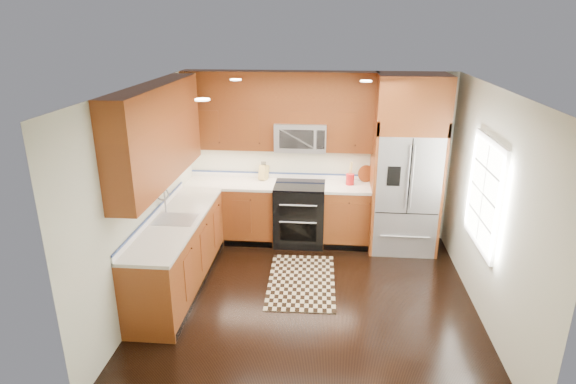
# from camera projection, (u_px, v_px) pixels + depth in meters

# --- Properties ---
(ground) EXTENTS (4.00, 4.00, 0.00)m
(ground) POSITION_uv_depth(u_px,v_px,m) (310.00, 300.00, 5.98)
(ground) COLOR black
(ground) RESTS_ON ground
(wall_back) EXTENTS (4.00, 0.02, 2.60)m
(wall_back) POSITION_uv_depth(u_px,v_px,m) (318.00, 157.00, 7.42)
(wall_back) COLOR beige
(wall_back) RESTS_ON ground
(wall_left) EXTENTS (0.02, 4.00, 2.60)m
(wall_left) POSITION_uv_depth(u_px,v_px,m) (144.00, 197.00, 5.72)
(wall_left) COLOR beige
(wall_left) RESTS_ON ground
(wall_right) EXTENTS (0.02, 4.00, 2.60)m
(wall_right) POSITION_uv_depth(u_px,v_px,m) (490.00, 208.00, 5.37)
(wall_right) COLOR beige
(wall_right) RESTS_ON ground
(window) EXTENTS (0.04, 1.10, 1.30)m
(window) POSITION_uv_depth(u_px,v_px,m) (484.00, 194.00, 5.53)
(window) COLOR white
(window) RESTS_ON ground
(base_cabinets) EXTENTS (2.85, 3.00, 0.90)m
(base_cabinets) POSITION_uv_depth(u_px,v_px,m) (226.00, 233.00, 6.78)
(base_cabinets) COLOR brown
(base_cabinets) RESTS_ON ground
(countertop) EXTENTS (2.86, 3.01, 0.04)m
(countertop) POSITION_uv_depth(u_px,v_px,m) (237.00, 200.00, 6.72)
(countertop) COLOR silver
(countertop) RESTS_ON base_cabinets
(upper_cabinets) EXTENTS (2.85, 3.00, 1.15)m
(upper_cabinets) POSITION_uv_depth(u_px,v_px,m) (230.00, 120.00, 6.42)
(upper_cabinets) COLOR brown
(upper_cabinets) RESTS_ON ground
(range) EXTENTS (0.76, 0.67, 0.95)m
(range) POSITION_uv_depth(u_px,v_px,m) (299.00, 214.00, 7.41)
(range) COLOR black
(range) RESTS_ON ground
(microwave) EXTENTS (0.76, 0.40, 0.42)m
(microwave) POSITION_uv_depth(u_px,v_px,m) (301.00, 136.00, 7.13)
(microwave) COLOR #B2B2B7
(microwave) RESTS_ON ground
(refrigerator) EXTENTS (0.98, 0.75, 2.60)m
(refrigerator) POSITION_uv_depth(u_px,v_px,m) (406.00, 165.00, 6.96)
(refrigerator) COLOR #B2B2B7
(refrigerator) RESTS_ON ground
(sink_faucet) EXTENTS (0.54, 0.44, 0.37)m
(sink_faucet) POSITION_uv_depth(u_px,v_px,m) (174.00, 215.00, 6.01)
(sink_faucet) COLOR #B2B2B7
(sink_faucet) RESTS_ON countertop
(rug) EXTENTS (0.92, 1.48, 0.01)m
(rug) POSITION_uv_depth(u_px,v_px,m) (301.00, 281.00, 6.41)
(rug) COLOR black
(rug) RESTS_ON ground
(knife_block) EXTENTS (0.15, 0.17, 0.29)m
(knife_block) POSITION_uv_depth(u_px,v_px,m) (264.00, 172.00, 7.47)
(knife_block) COLOR tan
(knife_block) RESTS_ON countertop
(utensil_crock) EXTENTS (0.15, 0.15, 0.35)m
(utensil_crock) POSITION_uv_depth(u_px,v_px,m) (350.00, 177.00, 7.24)
(utensil_crock) COLOR #B21518
(utensil_crock) RESTS_ON countertop
(cutting_board) EXTENTS (0.34, 0.34, 0.02)m
(cutting_board) POSITION_uv_depth(u_px,v_px,m) (366.00, 181.00, 7.41)
(cutting_board) COLOR brown
(cutting_board) RESTS_ON countertop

